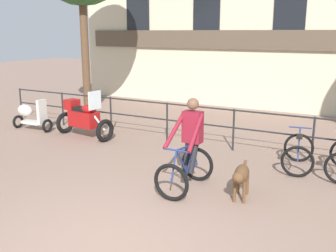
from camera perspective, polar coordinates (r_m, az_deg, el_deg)
The scene contains 7 objects.
ground_plane at distance 5.72m, azimuth -9.23°, elevation -16.99°, with size 60.00×60.00×0.00m, color #8E7060.
canal_railing at distance 9.80m, azimuth 9.52°, elevation 0.49°, with size 15.05×0.05×1.05m.
cyclist_with_bike at distance 7.32m, azimuth 2.98°, elevation -3.35°, with size 0.69×1.17×1.70m.
dog at distance 7.00m, azimuth 10.57°, elevation -7.08°, with size 0.36×1.03×0.64m.
parked_motorcycle at distance 11.17m, azimuth -12.18°, elevation 1.19°, with size 1.79×0.83×1.35m.
parked_bicycle_near_lamp at distance 8.87m, azimuth 18.37°, elevation -3.76°, with size 0.83×1.20×0.86m.
parked_scooter at distance 12.46m, azimuth -19.31°, elevation 1.51°, with size 1.29×0.43×0.96m.
Camera 1 is at (3.10, -3.84, 2.88)m, focal length 42.00 mm.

